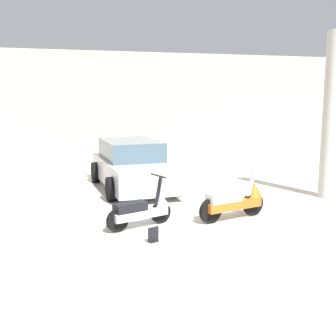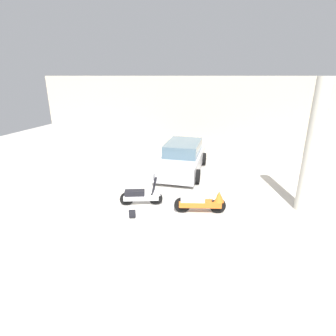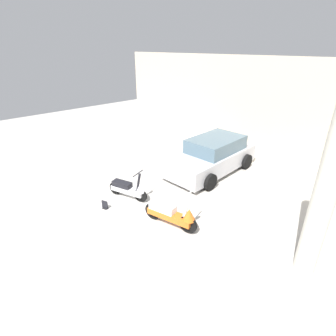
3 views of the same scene
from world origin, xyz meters
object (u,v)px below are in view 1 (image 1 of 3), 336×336
object	(u,v)px
car_rear_left	(132,166)
placard_near_left_scooter	(153,235)
scooter_front_left	(143,209)
scooter_front_right	(235,200)
support_column_side	(332,116)

from	to	relation	value
car_rear_left	placard_near_left_scooter	distance (m)	4.38
scooter_front_left	scooter_front_right	distance (m)	1.93
scooter_front_right	car_rear_left	distance (m)	3.73
placard_near_left_scooter	car_rear_left	bearing A→B (deg)	83.26
scooter_front_left	car_rear_left	world-z (taller)	car_rear_left
scooter_front_right	support_column_side	xyz separation A→B (m)	(2.98, 1.08, 1.60)
scooter_front_left	scooter_front_right	bearing A→B (deg)	-18.67
scooter_front_left	placard_near_left_scooter	xyz separation A→B (m)	(-0.01, -0.87, -0.23)
scooter_front_left	car_rear_left	size ratio (longest dim) A/B	0.35
scooter_front_left	car_rear_left	bearing A→B (deg)	62.87
car_rear_left	support_column_side	size ratio (longest dim) A/B	0.97
scooter_front_right	placard_near_left_scooter	world-z (taller)	scooter_front_right
car_rear_left	placard_near_left_scooter	world-z (taller)	car_rear_left
scooter_front_left	scooter_front_right	size ratio (longest dim) A/B	0.86
scooter_front_left	scooter_front_right	xyz separation A→B (m)	(1.93, 0.01, 0.05)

